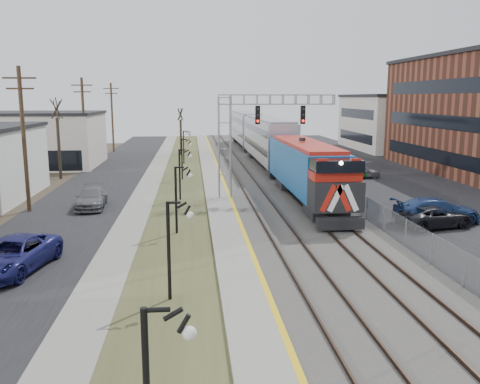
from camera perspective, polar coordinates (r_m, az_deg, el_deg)
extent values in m
cube|color=black|center=(47.55, -15.62, 0.62)|extent=(7.00, 120.00, 0.04)
cube|color=gray|center=(46.96, -10.21, 0.75)|extent=(2.00, 120.00, 0.08)
cube|color=#3F4726|center=(46.81, -6.55, 0.80)|extent=(4.00, 120.00, 0.06)
cube|color=gray|center=(46.83, -2.88, 0.98)|extent=(2.00, 120.00, 0.24)
cube|color=#595651|center=(47.31, 3.18, 1.05)|extent=(8.00, 120.00, 0.20)
cube|color=black|center=(50.52, 16.76, 1.13)|extent=(16.00, 120.00, 0.04)
cube|color=gold|center=(46.85, -1.81, 1.14)|extent=(0.24, 120.00, 0.01)
cube|color=#2D2119|center=(46.95, -0.14, 1.21)|extent=(0.08, 120.00, 0.15)
cube|color=#2D2119|center=(47.11, 1.68, 1.23)|extent=(0.08, 120.00, 0.15)
cube|color=#2D2119|center=(47.40, 4.08, 1.27)|extent=(0.08, 120.00, 0.15)
cube|color=#2D2119|center=(47.67, 5.86, 1.29)|extent=(0.08, 120.00, 0.15)
cube|color=#125093|center=(38.07, 7.57, 2.27)|extent=(3.00, 17.00, 4.25)
cube|color=black|center=(30.15, 11.19, -3.47)|extent=(2.80, 0.50, 0.70)
cube|color=#A2A5AD|center=(57.85, 3.07, 5.69)|extent=(3.00, 22.00, 5.33)
cube|color=#A2A5AD|center=(80.41, 0.66, 7.07)|extent=(3.00, 22.00, 5.33)
cube|color=gray|center=(39.41, -1.74, 4.87)|extent=(1.00, 1.00, 8.00)
cube|color=gray|center=(39.67, 4.10, 10.31)|extent=(9.00, 0.80, 0.80)
cube|color=black|center=(39.03, 1.99, 8.64)|extent=(0.35, 0.25, 1.40)
cube|color=black|center=(39.63, 7.07, 8.59)|extent=(0.35, 0.25, 1.40)
cylinder|color=black|center=(20.04, -8.00, -6.67)|extent=(0.14, 0.14, 4.00)
cylinder|color=black|center=(29.74, -7.19, -0.98)|extent=(0.14, 0.14, 4.00)
cylinder|color=black|center=(39.58, -6.78, 1.91)|extent=(0.14, 0.14, 4.00)
cylinder|color=black|center=(49.49, -6.54, 3.64)|extent=(0.14, 0.14, 4.00)
cylinder|color=black|center=(61.42, -6.35, 4.98)|extent=(0.14, 0.14, 4.00)
cylinder|color=#4C3823|center=(38.01, -23.09, 5.34)|extent=(0.28, 0.28, 10.00)
cylinder|color=#4C3823|center=(57.36, -17.11, 7.19)|extent=(0.28, 0.28, 10.00)
cylinder|color=#4C3823|center=(77.04, -14.15, 8.08)|extent=(0.28, 0.28, 10.00)
cube|color=gray|center=(48.01, 8.15, 1.94)|extent=(0.04, 120.00, 1.60)
cube|color=beige|center=(63.90, -21.86, 5.40)|extent=(14.00, 12.00, 6.00)
cube|color=beige|center=(83.08, 18.14, 7.34)|extent=(16.00, 18.00, 8.00)
cylinder|color=#382D23|center=(52.97, -19.66, 4.61)|extent=(0.30, 0.30, 5.95)
cylinder|color=#382D23|center=(71.35, -6.65, 6.10)|extent=(0.30, 0.30, 4.90)
imported|color=black|center=(33.39, 21.03, -2.68)|extent=(5.13, 3.20, 1.32)
imported|color=navy|center=(34.60, 21.18, -2.01)|extent=(5.65, 2.59, 1.60)
imported|color=gray|center=(51.69, 13.27, 2.25)|extent=(4.19, 2.08, 1.37)
imported|color=#0E4610|center=(51.89, 11.66, 2.39)|extent=(4.66, 2.98, 1.45)
imported|color=navy|center=(25.61, -24.17, -6.55)|extent=(3.64, 5.98, 1.55)
imported|color=slate|center=(38.28, -16.36, -0.69)|extent=(2.36, 5.08, 1.44)
imported|color=#0C3F17|center=(57.77, 9.34, 3.28)|extent=(4.56, 2.83, 1.45)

